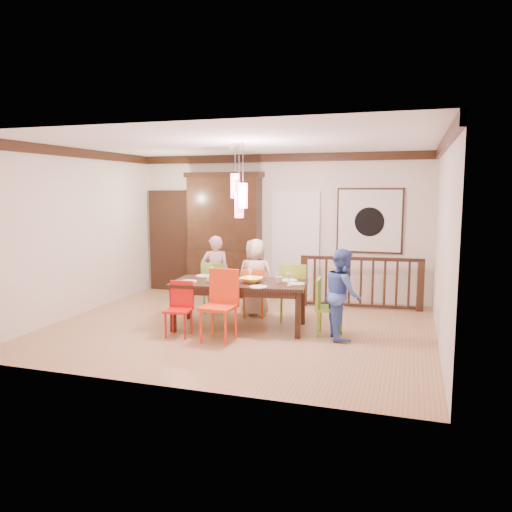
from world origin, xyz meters
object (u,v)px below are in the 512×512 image
(chair_far_left, at_px, (217,284))
(person_far_mid, at_px, (255,277))
(dining_table, at_px, (240,287))
(person_far_left, at_px, (215,274))
(person_end_right, at_px, (343,294))
(chair_end_right, at_px, (330,303))
(balustrade, at_px, (361,282))
(china_hutch, at_px, (225,234))

(chair_far_left, relative_size, person_far_mid, 0.69)
(dining_table, height_order, person_far_left, person_far_left)
(dining_table, bearing_deg, person_end_right, -8.92)
(dining_table, height_order, chair_end_right, chair_end_right)
(dining_table, relative_size, chair_far_left, 2.36)
(balustrade, distance_m, person_far_left, 2.69)
(person_far_left, height_order, person_end_right, person_far_left)
(chair_end_right, bearing_deg, balustrade, -10.33)
(chair_end_right, relative_size, china_hutch, 0.34)
(china_hutch, relative_size, person_far_left, 1.84)
(balustrade, xyz_separation_m, person_far_mid, (-1.71, -1.08, 0.17))
(chair_far_left, distance_m, person_far_mid, 0.71)
(china_hutch, relative_size, person_end_right, 1.90)
(chair_far_left, height_order, china_hutch, china_hutch)
(chair_end_right, bearing_deg, person_end_right, -106.90)
(dining_table, distance_m, chair_far_left, 1.06)
(balustrade, bearing_deg, dining_table, -136.29)
(dining_table, xyz_separation_m, person_far_left, (-0.78, 0.91, 0.02))
(china_hutch, height_order, balustrade, china_hutch)
(chair_far_left, height_order, chair_end_right, chair_far_left)
(person_end_right, bearing_deg, chair_far_left, 50.36)
(dining_table, xyz_separation_m, china_hutch, (-1.12, 2.28, 0.61))
(person_end_right, bearing_deg, dining_table, 68.16)
(person_far_left, bearing_deg, person_end_right, 136.78)
(dining_table, distance_m, chair_end_right, 1.45)
(chair_far_left, bearing_deg, china_hutch, -72.30)
(person_far_left, bearing_deg, china_hutch, -97.22)
(chair_far_left, xyz_separation_m, person_end_right, (2.33, -0.84, 0.14))
(chair_far_left, bearing_deg, person_far_left, -57.10)
(chair_end_right, distance_m, person_end_right, 0.26)
(person_far_left, xyz_separation_m, person_end_right, (2.41, -0.96, -0.02))
(dining_table, distance_m, balustrade, 2.59)
(chair_end_right, distance_m, china_hutch, 3.53)
(china_hutch, bearing_deg, person_far_left, -75.80)
(china_hutch, xyz_separation_m, person_end_right, (2.75, -2.34, -0.60))
(china_hutch, height_order, person_far_mid, china_hutch)
(person_end_right, bearing_deg, balustrade, -22.04)
(balustrade, bearing_deg, person_far_left, -162.40)
(dining_table, xyz_separation_m, chair_end_right, (1.44, -0.01, -0.17))
(chair_end_right, xyz_separation_m, person_end_right, (0.19, -0.05, 0.17))
(person_far_mid, distance_m, person_end_right, 1.88)
(person_far_mid, bearing_deg, chair_end_right, 149.99)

